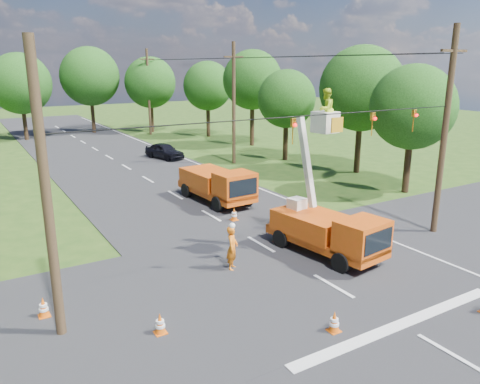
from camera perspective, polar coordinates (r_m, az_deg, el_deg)
ground at (r=34.99m, az=-11.16°, el=1.45°), size 140.00×140.00×0.00m
road_main at (r=34.99m, az=-11.16°, el=1.45°), size 12.00×100.00×0.06m
road_cross at (r=19.87m, az=7.39°, el=-9.19°), size 56.00×10.00×0.07m
stop_bar at (r=16.60m, az=18.96°, el=-15.17°), size 9.00×0.45×0.02m
edge_line at (r=37.20m, az=-3.04°, el=2.54°), size 0.12×90.00×0.02m
bucket_truck at (r=20.83m, az=10.65°, el=-3.53°), size 2.80×5.76×7.25m
second_truck at (r=28.47m, az=-2.72°, el=0.96°), size 2.65×6.05×2.22m
ground_worker at (r=19.27m, az=-0.95°, el=-6.83°), size 0.79×0.81×1.87m
distant_car at (r=42.64m, az=-9.20°, el=4.97°), size 2.72×4.43×1.41m
traffic_cone_0 at (r=15.55m, az=11.41°, el=-15.27°), size 0.38×0.38×0.71m
traffic_cone_2 at (r=25.32m, az=-0.73°, el=-2.74°), size 0.38×0.38×0.71m
traffic_cone_3 at (r=28.26m, az=-2.61°, el=-0.82°), size 0.38×0.38×0.71m
traffic_cone_4 at (r=15.38m, az=-9.72°, el=-15.55°), size 0.38×0.38×0.71m
traffic_cone_5 at (r=17.35m, az=-22.84°, el=-12.84°), size 0.38×0.38×0.71m
traffic_cone_6 at (r=33.49m, az=-4.27°, el=1.71°), size 0.38×0.38×0.71m
pole_right_near at (r=24.57m, az=23.69°, el=6.80°), size 1.80×0.30×10.00m
pole_right_mid at (r=39.57m, az=-0.77°, el=10.80°), size 1.80×0.30×10.00m
pole_right_far at (r=57.69m, az=-11.08°, el=11.93°), size 1.80×0.30×10.00m
pole_left at (r=14.65m, az=-22.53°, el=-0.48°), size 0.30×0.30×9.00m
signal_span at (r=19.71m, az=13.13°, el=8.16°), size 18.00×0.29×1.07m
tree_right_a at (r=32.09m, az=20.32°, el=9.65°), size 5.40×5.40×8.28m
tree_right_b at (r=37.14m, az=14.63°, el=12.09°), size 6.40×6.40×9.65m
tree_right_c at (r=41.31m, az=5.69°, el=11.21°), size 5.00×5.00×7.83m
tree_right_d at (r=48.73m, az=1.52°, el=13.49°), size 6.00×6.00×9.70m
tree_right_e at (r=55.20m, az=-3.97°, el=12.77°), size 5.60×5.60×8.63m
tree_far_a at (r=57.45m, az=-25.22°, el=11.87°), size 6.60×6.60×9.50m
tree_far_b at (r=60.80m, az=-17.85°, el=13.26°), size 7.00×7.00×10.32m
tree_far_c at (r=59.86m, az=-10.89°, el=12.97°), size 6.20×6.20×9.18m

